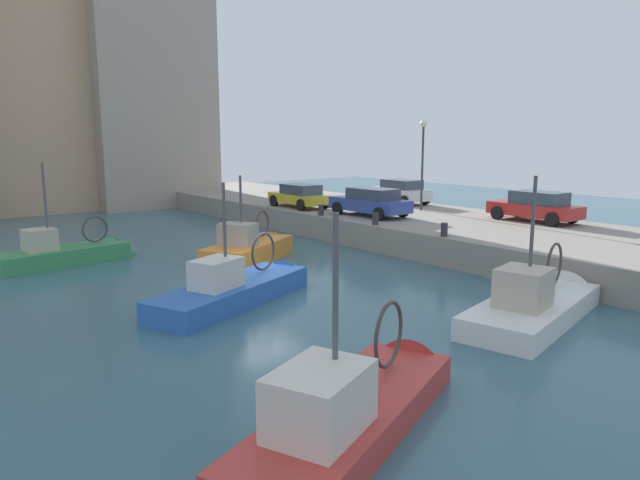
{
  "coord_description": "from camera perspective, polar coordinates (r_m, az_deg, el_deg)",
  "views": [
    {
      "loc": [
        -10.79,
        -16.99,
        5.16
      ],
      "look_at": [
        2.91,
        0.44,
        1.2
      ],
      "focal_mm": 32.55,
      "sensor_mm": 36.0,
      "label": 1
    }
  ],
  "objects": [
    {
      "name": "quay_streetlamp",
      "position": [
        31.96,
        10.07,
        8.71
      ],
      "size": [
        0.36,
        0.36,
        4.83
      ],
      "color": "#38383D",
      "rests_on": "quay_wall"
    },
    {
      "name": "parked_car_blue",
      "position": [
        29.41,
        4.99,
        3.77
      ],
      "size": [
        2.08,
        4.42,
        1.42
      ],
      "color": "#334C9E",
      "rests_on": "quay_wall"
    },
    {
      "name": "fishing_boat_red",
      "position": [
        10.98,
        3.76,
        -16.92
      ],
      "size": [
        6.97,
        4.21,
        4.79
      ],
      "color": "#BC3833",
      "rests_on": "ground"
    },
    {
      "name": "parked_car_white",
      "position": [
        35.08,
        7.85,
        4.75
      ],
      "size": [
        1.97,
        3.87,
        1.44
      ],
      "color": "silver",
      "rests_on": "quay_wall"
    },
    {
      "name": "mooring_bollard_south",
      "position": [
        23.82,
        12.12,
        1.0
      ],
      "size": [
        0.28,
        0.28,
        0.55
      ],
      "primitive_type": "cylinder",
      "color": "#2D2D33",
      "rests_on": "quay_wall"
    },
    {
      "name": "mooring_bollard_mid",
      "position": [
        26.52,
        5.47,
        2.09
      ],
      "size": [
        0.28,
        0.28,
        0.55
      ],
      "primitive_type": "cylinder",
      "color": "#2D2D33",
      "rests_on": "quay_wall"
    },
    {
      "name": "quay_wall",
      "position": [
        28.4,
        14.32,
        0.57
      ],
      "size": [
        9.0,
        56.0,
        1.2
      ],
      "primitive_type": "cube",
      "color": "gray",
      "rests_on": "ground"
    },
    {
      "name": "fishing_boat_blue",
      "position": [
        18.77,
        -7.93,
        -5.55
      ],
      "size": [
        7.06,
        4.18,
        4.62
      ],
      "color": "#2D60B7",
      "rests_on": "ground"
    },
    {
      "name": "mooring_bollard_north",
      "position": [
        29.52,
        0.11,
        2.95
      ],
      "size": [
        0.28,
        0.28,
        0.55
      ],
      "primitive_type": "cylinder",
      "color": "#2D2D33",
      "rests_on": "quay_wall"
    },
    {
      "name": "waterfront_building_west_mid",
      "position": [
        46.82,
        -17.12,
        17.5
      ],
      "size": [
        9.15,
        7.23,
        22.99
      ],
      "color": "#A39384",
      "rests_on": "ground"
    },
    {
      "name": "parked_car_red",
      "position": [
        29.18,
        20.44,
        3.13
      ],
      "size": [
        1.91,
        4.29,
        1.44
      ],
      "color": "red",
      "rests_on": "quay_wall"
    },
    {
      "name": "fishing_boat_white",
      "position": [
        18.06,
        20.6,
        -6.71
      ],
      "size": [
        7.08,
        3.45,
        5.07
      ],
      "color": "white",
      "rests_on": "ground"
    },
    {
      "name": "parked_car_yellow",
      "position": [
        32.88,
        -2.03,
        4.39
      ],
      "size": [
        1.85,
        3.96,
        1.32
      ],
      "color": "gold",
      "rests_on": "quay_wall"
    },
    {
      "name": "water_surface",
      "position": [
        20.78,
        -5.58,
        -4.3
      ],
      "size": [
        80.0,
        80.0,
        0.0
      ],
      "primitive_type": "plane",
      "color": "#386070",
      "rests_on": "ground"
    },
    {
      "name": "fishing_boat_orange",
      "position": [
        24.95,
        -6.67,
        -1.6
      ],
      "size": [
        5.69,
        4.37,
        4.51
      ],
      "color": "orange",
      "rests_on": "ground"
    },
    {
      "name": "fishing_boat_green",
      "position": [
        26.04,
        -23.24,
        -1.9
      ],
      "size": [
        6.04,
        2.47,
        4.95
      ],
      "color": "#388951",
      "rests_on": "ground"
    }
  ]
}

